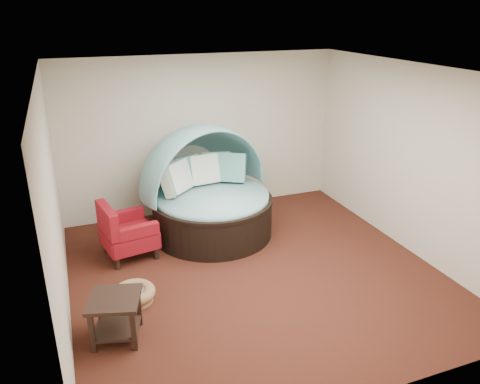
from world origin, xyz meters
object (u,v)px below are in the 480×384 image
object	(u,v)px
pet_basket	(134,294)
side_table	(116,312)
canopy_daybed	(208,185)
red_armchair	(125,232)

from	to	relation	value
pet_basket	side_table	xyz separation A→B (m)	(-0.29, -0.66, 0.24)
canopy_daybed	pet_basket	bearing A→B (deg)	-148.41
canopy_daybed	side_table	bearing A→B (deg)	-143.56
canopy_daybed	red_armchair	size ratio (longest dim) A/B	2.80
canopy_daybed	red_armchair	bearing A→B (deg)	-179.99
pet_basket	side_table	distance (m)	0.76
canopy_daybed	side_table	size ratio (longest dim) A/B	3.54
canopy_daybed	pet_basket	xyz separation A→B (m)	(-1.50, -1.59, -0.73)
canopy_daybed	red_armchair	xyz separation A→B (m)	(-1.42, -0.38, -0.43)
canopy_daybed	red_armchair	distance (m)	1.53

